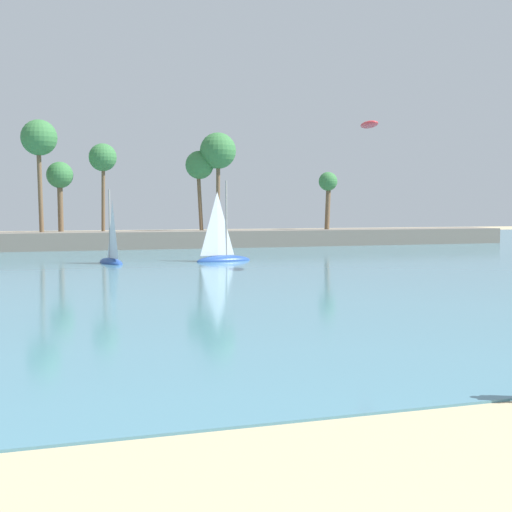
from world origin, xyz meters
name	(u,v)px	position (x,y,z in m)	size (l,w,h in m)	color
sea	(93,256)	(0.00, 59.10, 0.03)	(220.00, 99.84, 0.06)	teal
palm_headland	(24,212)	(-5.72, 69.00, 3.76)	(95.01, 6.58, 13.54)	slate
sailboat_mid_bay	(223,253)	(9.00, 49.18, 0.67)	(4.83, 2.33, 6.73)	#234793
sailboat_toward_headland	(111,256)	(0.51, 49.70, 0.60)	(1.98, 4.25, 5.93)	#234793
kite_aloft_high_over_bay	(369,125)	(15.90, 38.15, 9.63)	(2.88, 0.98, 0.40)	red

